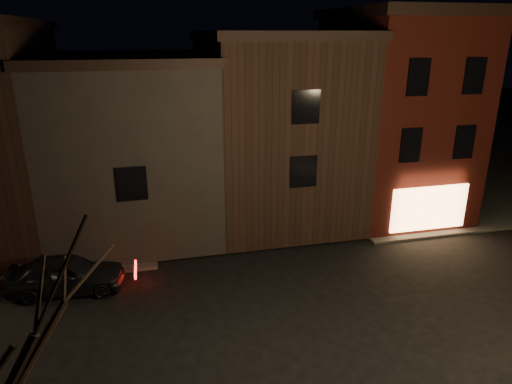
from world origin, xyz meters
TOP-DOWN VIEW (x-y plane):
  - ground at (0.00, 0.00)m, footprint 120.00×120.00m
  - sidewalk_far_right at (20.00, 20.00)m, footprint 30.00×30.00m
  - corner_building at (8.00, 9.47)m, footprint 6.50×8.50m
  - row_building_a at (1.50, 10.50)m, footprint 7.30×10.30m
  - row_building_b at (-5.75, 10.50)m, footprint 7.80×10.30m
  - parked_car_a at (-8.43, 4.08)m, footprint 4.42×2.06m

SIDE VIEW (x-z plane):
  - ground at x=0.00m, z-range 0.00..0.00m
  - sidewalk_far_right at x=20.00m, z-range 0.00..0.12m
  - parked_car_a at x=-8.43m, z-range 0.00..1.46m
  - row_building_b at x=-5.75m, z-range 0.13..8.53m
  - row_building_a at x=1.50m, z-range 0.13..9.53m
  - corner_building at x=8.00m, z-range 0.15..10.65m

